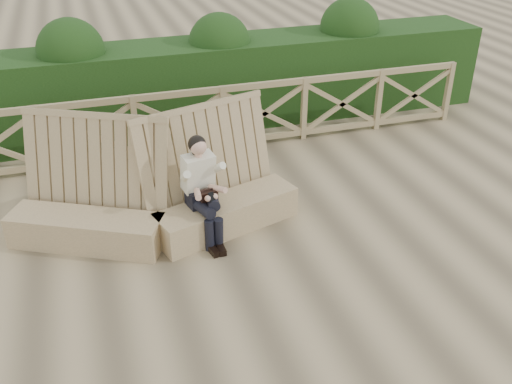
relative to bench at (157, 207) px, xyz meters
name	(u,v)px	position (x,y,z in m)	size (l,w,h in m)	color
ground	(242,280)	(0.74, -1.29, -0.39)	(60.00, 60.00, 0.00)	brown
bench	(157,207)	(0.00, 0.00, 0.00)	(3.71, 1.55, 1.55)	olive
woman	(202,186)	(0.55, -0.23, 0.33)	(0.45, 0.86, 1.35)	black
guardrail	(180,123)	(0.74, 2.21, 0.17)	(10.10, 0.09, 1.10)	olive
hedge	(166,88)	(0.74, 3.41, 0.36)	(12.00, 1.20, 1.50)	black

